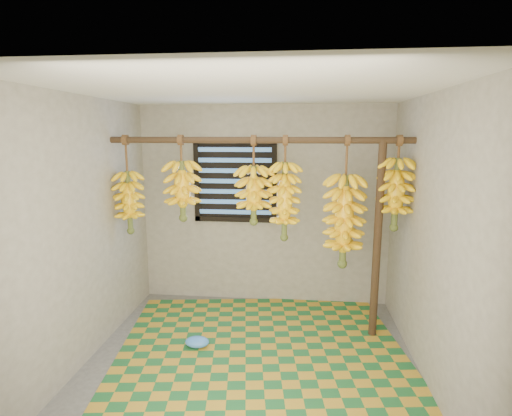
# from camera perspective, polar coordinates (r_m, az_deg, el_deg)

# --- Properties ---
(floor) EXTENTS (3.00, 3.00, 0.01)m
(floor) POSITION_cam_1_polar(r_m,az_deg,el_deg) (3.87, -0.91, -21.74)
(floor) COLOR #525252
(floor) RESTS_ON ground
(ceiling) EXTENTS (3.00, 3.00, 0.01)m
(ceiling) POSITION_cam_1_polar(r_m,az_deg,el_deg) (3.29, -1.04, 16.56)
(ceiling) COLOR silver
(ceiling) RESTS_ON wall_back
(wall_back) EXTENTS (3.00, 0.01, 2.40)m
(wall_back) POSITION_cam_1_polar(r_m,az_deg,el_deg) (4.84, 1.17, 0.32)
(wall_back) COLOR gray
(wall_back) RESTS_ON floor
(wall_left) EXTENTS (0.01, 3.00, 2.40)m
(wall_left) POSITION_cam_1_polar(r_m,az_deg,el_deg) (3.86, -23.79, -3.26)
(wall_left) COLOR gray
(wall_left) RESTS_ON floor
(wall_right) EXTENTS (0.01, 3.00, 2.40)m
(wall_right) POSITION_cam_1_polar(r_m,az_deg,el_deg) (3.54, 24.11, -4.49)
(wall_right) COLOR gray
(wall_right) RESTS_ON floor
(window) EXTENTS (1.00, 0.04, 1.00)m
(window) POSITION_cam_1_polar(r_m,az_deg,el_deg) (4.81, -3.01, 3.85)
(window) COLOR black
(window) RESTS_ON wall_back
(hanging_pole) EXTENTS (3.00, 0.06, 0.06)m
(hanging_pole) POSITION_cam_1_polar(r_m,az_deg,el_deg) (3.96, 0.23, 9.68)
(hanging_pole) COLOR #3D281C
(hanging_pole) RESTS_ON wall_left
(support_post) EXTENTS (0.08, 0.08, 2.00)m
(support_post) POSITION_cam_1_polar(r_m,az_deg,el_deg) (4.16, 16.94, -4.68)
(support_post) COLOR #3D281C
(support_post) RESTS_ON floor
(woven_mat) EXTENTS (2.99, 2.52, 0.01)m
(woven_mat) POSITION_cam_1_polar(r_m,az_deg,el_deg) (4.19, 0.68, -18.84)
(woven_mat) COLOR #1B5F2D
(woven_mat) RESTS_ON floor
(plastic_bag) EXTENTS (0.24, 0.18, 0.10)m
(plastic_bag) POSITION_cam_1_polar(r_m,az_deg,el_deg) (4.15, -8.41, -18.40)
(plastic_bag) COLOR #3F85ED
(plastic_bag) RESTS_ON woven_mat
(banana_bunch_a) EXTENTS (0.30, 0.30, 1.02)m
(banana_bunch_a) POSITION_cam_1_polar(r_m,az_deg,el_deg) (4.37, -17.68, 0.80)
(banana_bunch_a) COLOR brown
(banana_bunch_a) RESTS_ON hanging_pole
(banana_bunch_b) EXTENTS (0.35, 0.35, 0.87)m
(banana_bunch_b) POSITION_cam_1_polar(r_m,az_deg,el_deg) (4.15, -10.47, 2.46)
(banana_bunch_b) COLOR brown
(banana_bunch_b) RESTS_ON hanging_pole
(banana_bunch_c) EXTENTS (0.36, 0.36, 0.89)m
(banana_bunch_c) POSITION_cam_1_polar(r_m,az_deg,el_deg) (4.01, -0.33, 1.88)
(banana_bunch_c) COLOR brown
(banana_bunch_c) RESTS_ON hanging_pole
(banana_bunch_d) EXTENTS (0.31, 0.31, 1.05)m
(banana_bunch_d) POSITION_cam_1_polar(r_m,az_deg,el_deg) (4.00, 4.10, 0.96)
(banana_bunch_d) COLOR brown
(banana_bunch_d) RESTS_ON hanging_pole
(banana_bunch_e) EXTENTS (0.38, 0.38, 1.31)m
(banana_bunch_e) POSITION_cam_1_polar(r_m,az_deg,el_deg) (4.06, 12.46, -1.85)
(banana_bunch_e) COLOR brown
(banana_bunch_e) RESTS_ON hanging_pole
(banana_bunch_f) EXTENTS (0.34, 0.34, 0.92)m
(banana_bunch_f) POSITION_cam_1_polar(r_m,az_deg,el_deg) (4.10, 19.36, 1.88)
(banana_bunch_f) COLOR brown
(banana_bunch_f) RESTS_ON hanging_pole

